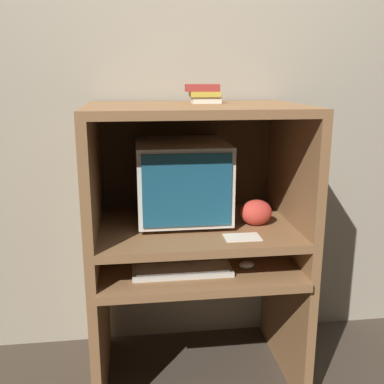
{
  "coord_description": "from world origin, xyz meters",
  "views": [
    {
      "loc": [
        -0.27,
        -1.6,
        1.43
      ],
      "look_at": [
        -0.02,
        0.33,
        0.93
      ],
      "focal_mm": 42.0,
      "sensor_mm": 36.0,
      "label": 1
    }
  ],
  "objects_px": {
    "crt_monitor": "(182,180)",
    "snack_bag": "(256,212)",
    "book_stack": "(204,93)",
    "keyboard": "(182,270)",
    "mouse": "(247,265)"
  },
  "relations": [
    {
      "from": "crt_monitor",
      "to": "snack_bag",
      "type": "bearing_deg",
      "value": -21.93
    },
    {
      "from": "crt_monitor",
      "to": "book_stack",
      "type": "distance_m",
      "value": 0.4
    },
    {
      "from": "keyboard",
      "to": "book_stack",
      "type": "distance_m",
      "value": 0.79
    },
    {
      "from": "snack_bag",
      "to": "book_stack",
      "type": "height_order",
      "value": "book_stack"
    },
    {
      "from": "book_stack",
      "to": "snack_bag",
      "type": "bearing_deg",
      "value": -34.4
    },
    {
      "from": "crt_monitor",
      "to": "mouse",
      "type": "distance_m",
      "value": 0.48
    },
    {
      "from": "snack_bag",
      "to": "crt_monitor",
      "type": "bearing_deg",
      "value": 158.07
    },
    {
      "from": "keyboard",
      "to": "mouse",
      "type": "distance_m",
      "value": 0.28
    },
    {
      "from": "keyboard",
      "to": "mouse",
      "type": "relative_size",
      "value": 6.27
    },
    {
      "from": "keyboard",
      "to": "snack_bag",
      "type": "xyz_separation_m",
      "value": [
        0.35,
        0.13,
        0.2
      ]
    },
    {
      "from": "mouse",
      "to": "book_stack",
      "type": "distance_m",
      "value": 0.78
    },
    {
      "from": "crt_monitor",
      "to": "mouse",
      "type": "xyz_separation_m",
      "value": [
        0.26,
        -0.24,
        -0.33
      ]
    },
    {
      "from": "keyboard",
      "to": "snack_bag",
      "type": "relative_size",
      "value": 2.95
    },
    {
      "from": "keyboard",
      "to": "mouse",
      "type": "height_order",
      "value": "mouse"
    },
    {
      "from": "keyboard",
      "to": "crt_monitor",
      "type": "bearing_deg",
      "value": 84.14
    }
  ]
}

